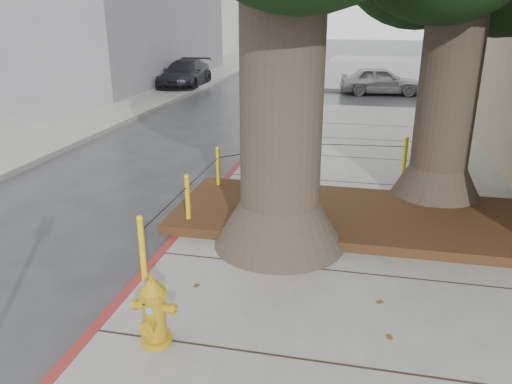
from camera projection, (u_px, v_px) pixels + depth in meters
ground at (263, 365)px, 5.37m from camera, size 140.00×140.00×0.00m
sidewalk_far at (450, 71)px, 31.71m from camera, size 16.00×20.00×0.15m
curb_red at (173, 243)px, 8.05m from camera, size 0.14×26.00×0.16m
planter_bed at (359, 216)px, 8.70m from camera, size 6.40×2.60×0.16m
bollard_ring at (265, 178)px, 9.34m from camera, size 3.79×5.39×0.95m
fire_hydrant at (154, 311)px, 5.37m from camera, size 0.43×0.38×0.83m
car_silver at (381, 81)px, 22.95m from camera, size 3.82×1.85×1.26m
car_dark at (185, 74)px, 24.97m from camera, size 2.18×4.77×1.35m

